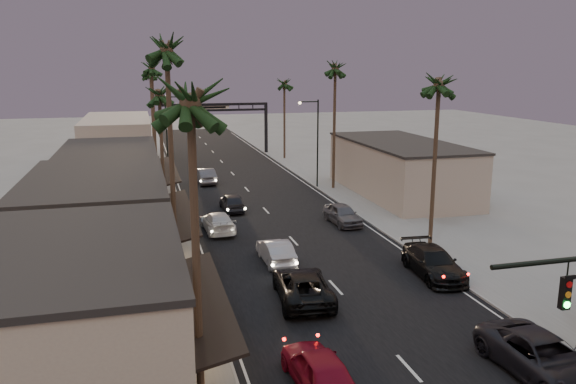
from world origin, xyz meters
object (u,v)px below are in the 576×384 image
palm_la (190,89)px  arch (214,116)px  oncoming_pickup (303,286)px  palm_ra (439,78)px  palm_ld (151,65)px  palm_far (150,72)px  oncoming_red (319,369)px  curbside_near (544,358)px  curbside_black (433,262)px  streetlight_right (315,136)px  streetlight_left (169,127)px  palm_rb (335,64)px  palm_rc (284,80)px  palm_lc (159,89)px  oncoming_silver (276,251)px  palm_lb (166,43)px

palm_la → arch: bearing=82.0°
oncoming_pickup → palm_ra: bearing=-144.4°
palm_ld → palm_far: bearing=89.3°
oncoming_red → curbside_near: curbside_near is taller
curbside_near → curbside_black: size_ratio=1.05×
streetlight_right → streetlight_left: 18.99m
palm_rb → palm_rc: palm_rb is taller
palm_lc → oncoming_silver: bearing=-62.5°
palm_rc → curbside_near: 56.91m
palm_rc → oncoming_pickup: 48.43m
palm_lb → curbside_near: palm_lb is taller
palm_la → streetlight_left: bearing=88.0°
streetlight_right → oncoming_red: streetlight_right is taller
arch → palm_lc: palm_lc is taller
palm_lc → palm_rc: same height
streetlight_right → curbside_black: bearing=-91.6°
palm_lb → oncoming_pickup: size_ratio=2.60×
oncoming_red → curbside_near: size_ratio=0.79×
palm_rb → palm_rc: (0.00, 20.00, -1.95)m
palm_lc → palm_lb: bearing=-90.0°
palm_rc → oncoming_pickup: bearing=-103.3°
oncoming_pickup → palm_lb: bearing=-27.6°
palm_rb → curbside_black: bearing=-95.5°
palm_ra → streetlight_right: bearing=94.6°
arch → curbside_black: bearing=-83.0°
palm_la → palm_ld: size_ratio=0.93×
streetlight_right → palm_lc: bearing=-149.9°
palm_ld → palm_rb: size_ratio=1.00×
oncoming_silver → streetlight_left: bearing=-83.3°
streetlight_left → palm_ld: bearing=-119.2°
palm_la → streetlight_right: bearing=66.7°
arch → palm_ra: bearing=-79.4°
palm_lb → palm_rc: bearing=67.7°
palm_ra → oncoming_red: (-12.64, -14.40, -10.63)m
oncoming_red → curbside_near: (8.89, -1.56, 0.03)m
palm_rb → palm_lc: bearing=-155.1°
palm_rc → curbside_near: size_ratio=2.02×
streetlight_right → palm_lb: 28.89m
palm_far → oncoming_red: bearing=-86.4°
arch → palm_la: 61.88m
arch → palm_lc: size_ratio=1.25×
palm_rc → streetlight_left: bearing=-158.9°
oncoming_pickup → curbside_near: (7.14, -9.77, 0.03)m
palm_ld → oncoming_red: size_ratio=2.98×
arch → streetlight_right: size_ratio=1.69×
arch → streetlight_left: bearing=-120.0°
palm_rc → curbside_near: (-3.75, -55.96, -9.63)m
streetlight_left → palm_la: (-1.68, -49.00, 6.11)m
oncoming_red → curbside_black: 14.09m
palm_la → oncoming_silver: palm_la is taller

